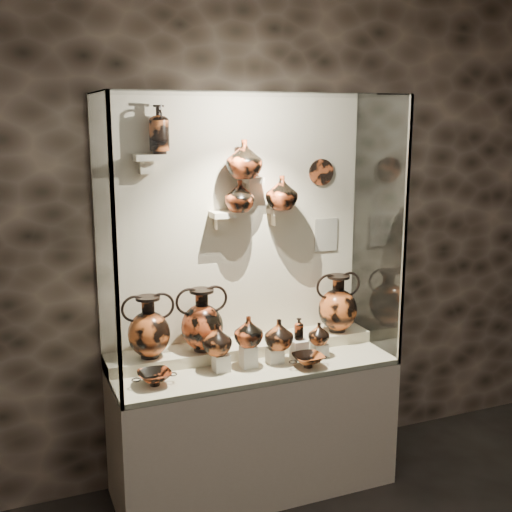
{
  "coord_description": "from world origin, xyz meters",
  "views": [
    {
      "loc": [
        -1.36,
        -1.19,
        2.27
      ],
      "look_at": [
        0.03,
        2.22,
        1.47
      ],
      "focal_mm": 45.0,
      "sensor_mm": 36.0,
      "label": 1
    }
  ],
  "objects_px": {
    "jug_b": "(248,331)",
    "jug_e": "(319,333)",
    "jug_a": "(217,339)",
    "ovoid_vase_b": "(244,159)",
    "jug_c": "(279,334)",
    "amphora_right": "(338,303)",
    "ovoid_vase_c": "(282,193)",
    "ovoid_vase_a": "(239,196)",
    "amphora_left": "(149,327)",
    "lekythos_small": "(299,327)",
    "kylix_left": "(154,377)",
    "amphora_mid": "(202,320)",
    "lekythos_tall": "(159,126)",
    "kylix_right": "(308,359)"
  },
  "relations": [
    {
      "from": "amphora_right",
      "to": "lekythos_small",
      "type": "relative_size",
      "value": 2.49
    },
    {
      "from": "lekythos_small",
      "to": "jug_b",
      "type": "bearing_deg",
      "value": -166.98
    },
    {
      "from": "kylix_left",
      "to": "lekythos_small",
      "type": "bearing_deg",
      "value": 1.03
    },
    {
      "from": "amphora_mid",
      "to": "kylix_right",
      "type": "height_order",
      "value": "amphora_mid"
    },
    {
      "from": "jug_b",
      "to": "lekythos_small",
      "type": "relative_size",
      "value": 1.17
    },
    {
      "from": "lekythos_small",
      "to": "kylix_left",
      "type": "distance_m",
      "value": 0.92
    },
    {
      "from": "amphora_left",
      "to": "jug_e",
      "type": "distance_m",
      "value": 1.03
    },
    {
      "from": "amphora_right",
      "to": "kylix_left",
      "type": "height_order",
      "value": "amphora_right"
    },
    {
      "from": "jug_a",
      "to": "ovoid_vase_b",
      "type": "distance_m",
      "value": 1.06
    },
    {
      "from": "amphora_left",
      "to": "ovoid_vase_b",
      "type": "distance_m",
      "value": 1.13
    },
    {
      "from": "jug_c",
      "to": "ovoid_vase_b",
      "type": "distance_m",
      "value": 1.06
    },
    {
      "from": "ovoid_vase_c",
      "to": "amphora_mid",
      "type": "bearing_deg",
      "value": 177.73
    },
    {
      "from": "amphora_right",
      "to": "jug_b",
      "type": "distance_m",
      "value": 0.73
    },
    {
      "from": "jug_a",
      "to": "jug_c",
      "type": "bearing_deg",
      "value": -17.75
    },
    {
      "from": "jug_c",
      "to": "kylix_left",
      "type": "xyz_separation_m",
      "value": [
        -0.77,
        -0.04,
        -0.13
      ]
    },
    {
      "from": "amphora_right",
      "to": "lekythos_tall",
      "type": "xyz_separation_m",
      "value": [
        -1.13,
        0.09,
        1.13
      ]
    },
    {
      "from": "jug_a",
      "to": "ovoid_vase_b",
      "type": "relative_size",
      "value": 0.8
    },
    {
      "from": "amphora_mid",
      "to": "kylix_right",
      "type": "relative_size",
      "value": 1.64
    },
    {
      "from": "kylix_right",
      "to": "ovoid_vase_c",
      "type": "bearing_deg",
      "value": 66.85
    },
    {
      "from": "amphora_left",
      "to": "amphora_right",
      "type": "height_order",
      "value": "amphora_right"
    },
    {
      "from": "amphora_right",
      "to": "jug_b",
      "type": "bearing_deg",
      "value": -176.41
    },
    {
      "from": "amphora_right",
      "to": "ovoid_vase_a",
      "type": "bearing_deg",
      "value": 162.91
    },
    {
      "from": "amphora_mid",
      "to": "jug_a",
      "type": "distance_m",
      "value": 0.19
    },
    {
      "from": "jug_b",
      "to": "jug_e",
      "type": "height_order",
      "value": "jug_b"
    },
    {
      "from": "kylix_right",
      "to": "lekythos_tall",
      "type": "xyz_separation_m",
      "value": [
        -0.75,
        0.42,
        1.35
      ]
    },
    {
      "from": "jug_e",
      "to": "jug_a",
      "type": "bearing_deg",
      "value": -165.19
    },
    {
      "from": "amphora_mid",
      "to": "lekythos_small",
      "type": "xyz_separation_m",
      "value": [
        0.56,
        -0.18,
        -0.06
      ]
    },
    {
      "from": "amphora_left",
      "to": "ovoid_vase_b",
      "type": "height_order",
      "value": "ovoid_vase_b"
    },
    {
      "from": "ovoid_vase_b",
      "to": "ovoid_vase_c",
      "type": "height_order",
      "value": "ovoid_vase_b"
    },
    {
      "from": "kylix_left",
      "to": "amphora_left",
      "type": "bearing_deg",
      "value": 79.51
    },
    {
      "from": "amphora_right",
      "to": "lekythos_small",
      "type": "bearing_deg",
      "value": -165.78
    },
    {
      "from": "jug_c",
      "to": "jug_e",
      "type": "distance_m",
      "value": 0.27
    },
    {
      "from": "jug_c",
      "to": "ovoid_vase_c",
      "type": "xyz_separation_m",
      "value": [
        0.13,
        0.26,
        0.81
      ]
    },
    {
      "from": "jug_e",
      "to": "lekythos_small",
      "type": "height_order",
      "value": "lekythos_small"
    },
    {
      "from": "amphora_right",
      "to": "ovoid_vase_b",
      "type": "height_order",
      "value": "ovoid_vase_b"
    },
    {
      "from": "ovoid_vase_a",
      "to": "ovoid_vase_c",
      "type": "height_order",
      "value": "ovoid_vase_c"
    },
    {
      "from": "amphora_right",
      "to": "jug_c",
      "type": "distance_m",
      "value": 0.56
    },
    {
      "from": "ovoid_vase_a",
      "to": "ovoid_vase_b",
      "type": "xyz_separation_m",
      "value": [
        0.02,
        -0.02,
        0.22
      ]
    },
    {
      "from": "amphora_right",
      "to": "jug_e",
      "type": "height_order",
      "value": "amphora_right"
    },
    {
      "from": "amphora_left",
      "to": "ovoid_vase_c",
      "type": "bearing_deg",
      "value": -3.56
    },
    {
      "from": "amphora_left",
      "to": "ovoid_vase_a",
      "type": "bearing_deg",
      "value": -1.17
    },
    {
      "from": "kylix_left",
      "to": "ovoid_vase_b",
      "type": "height_order",
      "value": "ovoid_vase_b"
    },
    {
      "from": "lekythos_small",
      "to": "ovoid_vase_c",
      "type": "height_order",
      "value": "ovoid_vase_c"
    },
    {
      "from": "ovoid_vase_c",
      "to": "ovoid_vase_b",
      "type": "bearing_deg",
      "value": 174.3
    },
    {
      "from": "lekythos_small",
      "to": "ovoid_vase_b",
      "type": "bearing_deg",
      "value": 150.84
    },
    {
      "from": "amphora_left",
      "to": "jug_e",
      "type": "relative_size",
      "value": 2.72
    },
    {
      "from": "ovoid_vase_a",
      "to": "ovoid_vase_c",
      "type": "relative_size",
      "value": 0.91
    },
    {
      "from": "lekythos_small",
      "to": "kylix_right",
      "type": "relative_size",
      "value": 0.66
    },
    {
      "from": "lekythos_tall",
      "to": "jug_c",
      "type": "bearing_deg",
      "value": -42.52
    },
    {
      "from": "kylix_left",
      "to": "lekythos_tall",
      "type": "xyz_separation_m",
      "value": [
        0.15,
        0.33,
        1.34
      ]
    }
  ]
}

